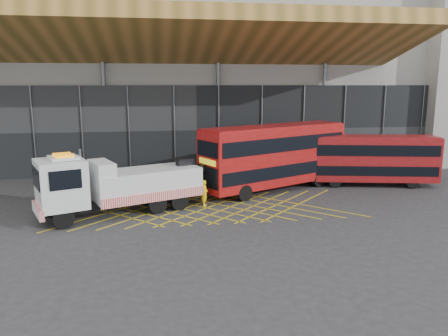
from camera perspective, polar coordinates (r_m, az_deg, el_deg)
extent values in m
plane|color=#29292C|center=(29.23, -5.40, -5.36)|extent=(120.00, 120.00, 0.00)
cube|color=gold|center=(29.38, -14.83, -5.59)|extent=(7.16, 7.16, 0.01)
cube|color=gold|center=(29.38, -14.83, -5.59)|extent=(7.16, 7.16, 0.01)
cube|color=gold|center=(29.24, -11.70, -5.53)|extent=(7.16, 7.16, 0.01)
cube|color=gold|center=(29.24, -11.70, -5.53)|extent=(7.16, 7.16, 0.01)
cube|color=gold|center=(29.19, -8.55, -5.44)|extent=(7.16, 7.16, 0.01)
cube|color=gold|center=(29.19, -8.55, -5.44)|extent=(7.16, 7.16, 0.01)
cube|color=gold|center=(29.23, -5.40, -5.34)|extent=(7.16, 7.16, 0.01)
cube|color=gold|center=(29.23, -5.40, -5.34)|extent=(7.16, 7.16, 0.01)
cube|color=gold|center=(29.36, -2.27, -5.23)|extent=(7.16, 7.16, 0.01)
cube|color=gold|center=(29.36, -2.27, -5.23)|extent=(7.16, 7.16, 0.01)
cube|color=gold|center=(29.57, 0.83, -5.10)|extent=(7.16, 7.16, 0.01)
cube|color=gold|center=(29.57, 0.83, -5.10)|extent=(7.16, 7.16, 0.01)
cube|color=gold|center=(29.87, 3.87, -4.96)|extent=(7.16, 7.16, 0.01)
cube|color=gold|center=(29.87, 3.87, -4.96)|extent=(7.16, 7.16, 0.01)
cube|color=gold|center=(30.24, 6.84, -4.81)|extent=(7.16, 7.16, 0.01)
cube|color=gold|center=(30.24, 6.84, -4.81)|extent=(7.16, 7.16, 0.01)
cube|color=gold|center=(30.70, 9.73, -4.65)|extent=(7.16, 7.16, 0.01)
cube|color=gold|center=(30.70, 9.73, -4.65)|extent=(7.16, 7.16, 0.01)
cube|color=gray|center=(47.14, -4.52, 11.98)|extent=(55.00, 14.00, 18.00)
cube|color=black|center=(40.08, -3.63, 4.99)|extent=(55.00, 0.80, 8.00)
cube|color=brown|center=(36.17, -6.52, 16.18)|extent=(40.00, 11.93, 4.07)
cylinder|color=#595B60|center=(39.89, -15.21, 6.04)|extent=(0.36, 0.36, 10.00)
cylinder|color=#595B60|center=(40.01, -0.75, 6.44)|extent=(0.36, 0.36, 10.00)
cylinder|color=#595B60|center=(42.56, 12.79, 6.45)|extent=(0.36, 0.36, 10.00)
cube|color=black|center=(28.78, -12.88, -4.25)|extent=(10.16, 5.00, 0.39)
cube|color=silver|center=(27.53, -20.49, -1.94)|extent=(3.51, 3.57, 2.88)
cube|color=black|center=(27.23, -23.35, -1.21)|extent=(0.97, 2.28, 1.22)
cube|color=red|center=(27.68, -23.11, -5.14)|extent=(1.34, 2.77, 0.61)
cube|color=orange|center=(27.26, -20.28, 1.59)|extent=(1.43, 1.61, 0.13)
cube|color=silver|center=(29.02, -10.06, -1.87)|extent=(7.41, 5.16, 1.77)
cube|color=red|center=(27.89, -8.97, -3.77)|extent=(6.38, 2.66, 0.61)
cube|color=silver|center=(27.90, -15.68, 0.03)|extent=(2.03, 2.88, 0.78)
cube|color=black|center=(29.92, -4.98, 0.71)|extent=(1.44, 1.02, 0.55)
cube|color=black|center=(30.51, -3.09, -0.12)|extent=(2.39, 1.27, 1.20)
cylinder|color=black|center=(26.83, -20.24, -6.17)|extent=(1.27, 0.82, 1.22)
cylinder|color=black|center=(29.03, -21.11, -4.94)|extent=(1.27, 0.82, 1.22)
cylinder|color=black|center=(28.94, -5.87, -4.28)|extent=(1.27, 0.82, 1.22)
cylinder|color=black|center=(30.99, -7.70, -3.28)|extent=(1.27, 0.82, 1.22)
cylinder|color=#595B60|center=(28.75, -18.17, -0.01)|extent=(0.16, 0.16, 2.44)
cube|color=maroon|center=(33.91, 6.67, 1.71)|extent=(12.36, 8.04, 4.36)
cube|color=black|center=(34.09, 6.64, 0.01)|extent=(11.94, 7.87, 0.96)
cube|color=black|center=(33.76, 6.71, 3.38)|extent=(11.94, 7.87, 1.07)
cube|color=black|center=(30.39, -2.16, -1.17)|extent=(1.17, 2.29, 1.46)
cube|color=black|center=(30.04, -2.19, 2.50)|extent=(1.17, 2.29, 1.07)
cube|color=yellow|center=(30.18, -2.19, 0.81)|extent=(0.94, 1.83, 0.39)
cube|color=maroon|center=(33.62, 6.76, 5.44)|extent=(12.04, 7.72, 0.13)
cylinder|color=black|center=(30.93, 2.69, -3.27)|extent=(1.20, 0.82, 1.17)
cylinder|color=black|center=(32.93, -0.04, -2.37)|extent=(1.20, 0.82, 1.17)
cylinder|color=black|center=(35.90, 12.26, -1.49)|extent=(1.20, 0.82, 1.17)
cylinder|color=black|center=(37.65, 9.41, -0.80)|extent=(1.20, 0.82, 1.17)
cube|color=maroon|center=(37.27, 18.93, 1.19)|extent=(10.23, 4.30, 3.51)
cube|color=black|center=(37.41, 18.85, -0.05)|extent=(9.85, 4.27, 0.77)
cube|color=black|center=(37.14, 19.00, 2.42)|extent=(9.85, 4.27, 0.86)
cube|color=black|center=(36.36, 11.24, 0.10)|extent=(0.47, 2.00, 1.18)
cube|color=black|center=(36.10, 11.34, 2.57)|extent=(0.47, 2.00, 0.86)
cube|color=yellow|center=(36.21, 11.28, 1.44)|extent=(0.39, 1.60, 0.32)
cube|color=maroon|center=(37.02, 19.10, 3.91)|extent=(9.99, 4.07, 0.11)
cylinder|color=black|center=(35.90, 14.30, -1.77)|extent=(0.98, 0.46, 0.94)
cylinder|color=black|center=(37.82, 13.73, -1.09)|extent=(0.98, 0.46, 0.94)
cylinder|color=black|center=(37.56, 23.43, -1.79)|extent=(0.98, 0.46, 0.94)
cylinder|color=black|center=(39.40, 22.43, -1.14)|extent=(0.98, 0.46, 0.94)
imported|color=yellow|center=(29.64, -2.54, -3.28)|extent=(0.55, 0.72, 1.80)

